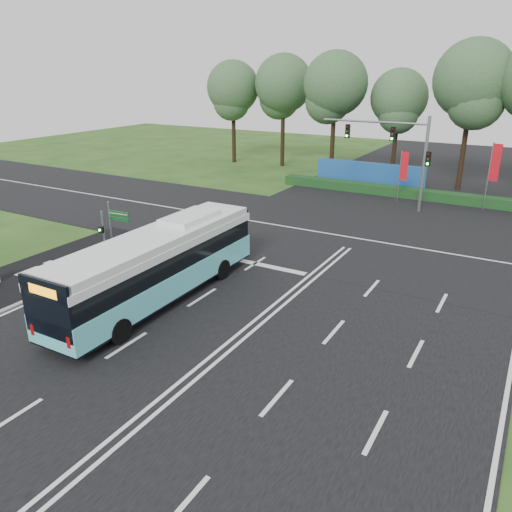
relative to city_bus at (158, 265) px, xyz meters
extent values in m
plane|color=#224A18|center=(4.88, 1.10, -1.76)|extent=(120.00, 120.00, 0.00)
cube|color=black|center=(4.88, 1.10, -1.74)|extent=(20.00, 120.00, 0.04)
cube|color=black|center=(4.88, 13.10, -1.74)|extent=(120.00, 14.00, 0.05)
cube|color=black|center=(-7.62, -1.90, -1.73)|extent=(5.00, 18.00, 0.06)
cube|color=gray|center=(-5.22, -1.90, -1.70)|extent=(0.25, 18.00, 0.12)
cube|color=#5DCED8|center=(0.00, 0.01, -0.67)|extent=(2.64, 12.20, 1.12)
cube|color=black|center=(0.00, 0.01, -1.18)|extent=(2.62, 12.14, 0.30)
cube|color=black|center=(0.00, 0.01, 0.34)|extent=(2.54, 12.02, 0.96)
cube|color=white|center=(0.00, 0.01, 0.95)|extent=(2.64, 12.20, 0.36)
cube|color=white|center=(0.00, 0.01, 1.30)|extent=(2.59, 11.72, 0.36)
cube|color=white|center=(-0.02, 2.55, 1.61)|extent=(1.65, 3.06, 0.25)
cube|color=black|center=(0.05, -6.02, 0.39)|extent=(2.46, 0.14, 2.23)
cube|color=orange|center=(0.05, -6.06, 1.10)|extent=(1.42, 0.07, 0.36)
cylinder|color=black|center=(-1.22, 3.45, -1.23)|extent=(0.29, 1.06, 1.06)
cylinder|color=black|center=(1.16, 3.47, -1.23)|extent=(0.29, 1.06, 1.06)
cylinder|color=black|center=(-1.16, -3.85, -1.23)|extent=(0.29, 1.06, 1.06)
cylinder|color=black|center=(1.22, -3.83, -1.23)|extent=(0.29, 1.06, 1.06)
cylinder|color=gray|center=(-5.32, 1.87, -0.21)|extent=(0.12, 0.12, 3.10)
cube|color=black|center=(-5.32, 1.69, 0.37)|extent=(0.29, 0.23, 0.35)
sphere|color=#19F233|center=(-5.32, 1.59, 0.37)|extent=(0.12, 0.12, 0.12)
cylinder|color=gray|center=(-5.56, 2.61, -0.05)|extent=(0.10, 0.10, 3.42)
cube|color=#0D4C1A|center=(-4.92, 2.67, 1.06)|extent=(1.28, 0.18, 0.26)
cube|color=#0D4C1A|center=(-4.92, 2.67, 0.76)|extent=(1.28, 0.18, 0.19)
cube|color=white|center=(-4.92, 2.64, 1.06)|extent=(1.19, 0.13, 0.03)
cylinder|color=gray|center=(4.68, 23.62, 0.32)|extent=(0.06, 0.06, 4.16)
cube|color=red|center=(4.99, 23.63, 1.20)|extent=(0.55, 0.05, 2.22)
cylinder|color=gray|center=(11.00, 24.64, 0.80)|extent=(0.08, 0.08, 5.13)
cube|color=red|center=(11.35, 24.52, 1.89)|extent=(0.66, 0.27, 2.74)
cylinder|color=gray|center=(6.88, 21.60, 1.74)|extent=(0.24, 0.24, 7.00)
cylinder|color=gray|center=(2.88, 21.60, 4.64)|extent=(8.00, 0.16, 0.16)
cube|color=black|center=(4.38, 21.60, 3.84)|extent=(0.32, 0.28, 1.05)
cube|color=black|center=(0.88, 21.60, 3.84)|extent=(0.32, 0.28, 1.05)
cube|color=black|center=(7.13, 21.60, 2.24)|extent=(0.32, 0.28, 1.05)
cube|color=#153B19|center=(4.88, 25.60, -1.36)|extent=(22.00, 1.20, 0.80)
cube|color=#1D539E|center=(0.88, 28.10, -0.66)|extent=(10.00, 0.30, 2.20)
cylinder|color=black|center=(-16.64, 32.80, 2.14)|extent=(0.44, 0.44, 7.81)
sphere|color=#315230|center=(-16.64, 32.80, 6.45)|extent=(5.75, 5.75, 5.75)
cylinder|color=black|center=(-10.74, 33.44, 2.36)|extent=(0.44, 0.44, 8.24)
sphere|color=#315230|center=(-10.74, 33.44, 6.91)|extent=(6.07, 6.07, 6.07)
cylinder|color=black|center=(-4.18, 31.49, 2.41)|extent=(0.44, 0.44, 8.34)
sphere|color=#315230|center=(-4.18, 31.49, 7.01)|extent=(6.14, 6.14, 6.14)
cylinder|color=black|center=(1.59, 33.14, 1.85)|extent=(0.44, 0.44, 7.22)
sphere|color=#315230|center=(1.59, 33.14, 5.84)|extent=(5.32, 5.32, 5.32)
cylinder|color=black|center=(8.19, 30.72, 2.67)|extent=(0.44, 0.44, 8.86)
sphere|color=#315230|center=(8.19, 30.72, 7.56)|extent=(6.53, 6.53, 6.53)
camera|label=1|loc=(14.37, -16.05, 8.35)|focal=35.00mm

